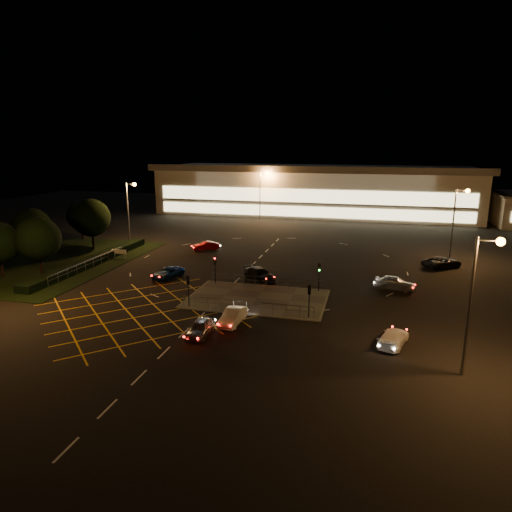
% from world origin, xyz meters
% --- Properties ---
extents(ground, '(180.00, 180.00, 0.00)m').
position_xyz_m(ground, '(0.00, 0.00, 0.00)').
color(ground, black).
rests_on(ground, ground).
extents(pedestrian_island, '(14.00, 9.00, 0.12)m').
position_xyz_m(pedestrian_island, '(2.00, -2.00, 0.06)').
color(pedestrian_island, '#4C4944').
rests_on(pedestrian_island, ground).
extents(grass_verge, '(18.00, 30.00, 0.08)m').
position_xyz_m(grass_verge, '(-28.00, 6.00, 0.04)').
color(grass_verge, black).
rests_on(grass_verge, ground).
extents(hedge, '(2.00, 26.00, 1.00)m').
position_xyz_m(hedge, '(-23.00, 6.00, 0.50)').
color(hedge, black).
rests_on(hedge, ground).
extents(supermarket, '(72.00, 26.50, 10.50)m').
position_xyz_m(supermarket, '(0.00, 61.95, 5.31)').
color(supermarket, beige).
rests_on(supermarket, ground).
extents(streetlight_se, '(1.78, 0.56, 10.03)m').
position_xyz_m(streetlight_se, '(20.44, -14.00, 6.56)').
color(streetlight_se, slate).
rests_on(streetlight_se, ground).
extents(streetlight_nw, '(1.78, 0.56, 10.03)m').
position_xyz_m(streetlight_nw, '(-23.56, 18.00, 6.56)').
color(streetlight_nw, slate).
rests_on(streetlight_nw, ground).
extents(streetlight_ne, '(1.78, 0.56, 10.03)m').
position_xyz_m(streetlight_ne, '(24.44, 20.00, 6.56)').
color(streetlight_ne, slate).
rests_on(streetlight_ne, ground).
extents(streetlight_far_left, '(1.78, 0.56, 10.03)m').
position_xyz_m(streetlight_far_left, '(-9.56, 48.00, 6.56)').
color(streetlight_far_left, slate).
rests_on(streetlight_far_left, ground).
extents(streetlight_far_right, '(1.78, 0.56, 10.03)m').
position_xyz_m(streetlight_far_right, '(30.44, 50.00, 6.56)').
color(streetlight_far_right, slate).
rests_on(streetlight_far_right, ground).
extents(signal_sw, '(0.28, 0.30, 3.15)m').
position_xyz_m(signal_sw, '(-4.00, -5.99, 2.37)').
color(signal_sw, black).
rests_on(signal_sw, pedestrian_island).
extents(signal_se, '(0.28, 0.30, 3.15)m').
position_xyz_m(signal_se, '(8.00, -5.99, 2.37)').
color(signal_se, black).
rests_on(signal_se, pedestrian_island).
extents(signal_nw, '(0.28, 0.30, 3.15)m').
position_xyz_m(signal_nw, '(-4.00, 1.99, 2.37)').
color(signal_nw, black).
rests_on(signal_nw, pedestrian_island).
extents(signal_ne, '(0.28, 0.30, 3.15)m').
position_xyz_m(signal_ne, '(8.00, 1.99, 2.37)').
color(signal_ne, black).
rests_on(signal_ne, pedestrian_island).
extents(tree_b, '(5.40, 5.40, 7.35)m').
position_xyz_m(tree_b, '(-32.00, 6.00, 4.64)').
color(tree_b, black).
rests_on(tree_b, ground).
extents(tree_c, '(5.76, 5.76, 7.84)m').
position_xyz_m(tree_c, '(-28.00, 14.00, 4.95)').
color(tree_c, black).
rests_on(tree_c, ground).
extents(tree_d, '(4.68, 4.68, 6.37)m').
position_xyz_m(tree_d, '(-34.00, 20.00, 4.02)').
color(tree_d, black).
rests_on(tree_d, ground).
extents(tree_e, '(5.40, 5.40, 7.35)m').
position_xyz_m(tree_e, '(-26.00, 0.00, 4.64)').
color(tree_e, black).
rests_on(tree_e, ground).
extents(car_near_silver, '(1.61, 4.00, 1.36)m').
position_xyz_m(car_near_silver, '(-0.43, -12.17, 0.68)').
color(car_near_silver, '#ABADB2').
rests_on(car_near_silver, ground).
extents(car_queue_white, '(1.73, 4.26, 1.37)m').
position_xyz_m(car_queue_white, '(1.50, -9.00, 0.69)').
color(car_queue_white, white).
rests_on(car_queue_white, ground).
extents(car_left_blue, '(3.34, 4.97, 1.27)m').
position_xyz_m(car_left_blue, '(-10.52, 2.99, 0.63)').
color(car_left_blue, '#0D2150').
rests_on(car_left_blue, ground).
extents(car_far_dkgrey, '(4.94, 4.56, 1.39)m').
position_xyz_m(car_far_dkgrey, '(0.54, 5.04, 0.70)').
color(car_far_dkgrey, black).
rests_on(car_far_dkgrey, ground).
extents(car_right_silver, '(4.77, 2.87, 1.52)m').
position_xyz_m(car_right_silver, '(16.12, 5.03, 0.76)').
color(car_right_silver, '#B7BABF').
rests_on(car_right_silver, ground).
extents(car_circ_red, '(4.09, 3.45, 1.32)m').
position_xyz_m(car_circ_red, '(-11.09, 17.93, 0.66)').
color(car_circ_red, maroon).
rests_on(car_circ_red, ground).
extents(car_east_grey, '(5.75, 5.29, 1.50)m').
position_xyz_m(car_east_grey, '(22.52, 16.02, 0.75)').
color(car_east_grey, black).
rests_on(car_east_grey, ground).
extents(car_approach_white, '(2.96, 4.76, 1.29)m').
position_xyz_m(car_approach_white, '(15.45, -10.07, 0.64)').
color(car_approach_white, silver).
rests_on(car_approach_white, ground).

